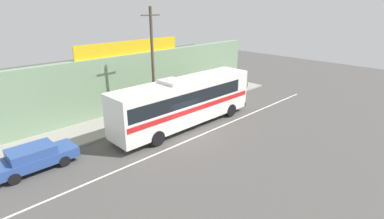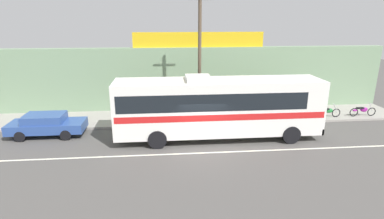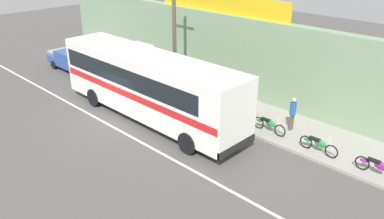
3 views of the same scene
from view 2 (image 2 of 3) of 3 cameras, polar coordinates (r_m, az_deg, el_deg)
name	(u,v)px [view 2 (image 2 of 3)]	position (r m, az deg, el deg)	size (l,w,h in m)	color
ground_plane	(202,147)	(17.30, 1.85, -6.96)	(70.00, 70.00, 0.00)	#4F4C49
sidewalk_slab	(193,117)	(22.10, 0.20, -1.34)	(30.00, 3.60, 0.14)	gray
storefront_facade	(190,79)	(23.58, -0.30, 5.68)	(30.00, 0.70, 4.80)	gray
storefront_billboard	(199,40)	(23.25, 1.29, 12.86)	(9.72, 0.12, 1.10)	gold
road_center_stripe	(204,153)	(16.58, 2.19, -8.06)	(30.00, 0.14, 0.01)	silver
intercity_bus	(217,105)	(17.88, 4.67, 0.85)	(11.92, 2.63, 3.78)	white
parked_car	(47,124)	(20.58, -25.42, -2.49)	(4.44, 1.84, 1.37)	#2D4C93
utility_pole	(200,57)	(19.89, 1.42, 9.73)	(1.60, 0.22, 8.47)	brown
motorcycle_green	(290,112)	(22.59, 17.76, -0.45)	(1.86, 0.56, 0.94)	black
motorcycle_purple	(363,110)	(25.04, 29.13, -0.16)	(1.96, 0.56, 0.94)	black
motorcycle_red	(328,112)	(23.66, 23.90, -0.35)	(1.85, 0.56, 0.94)	black
pedestrian_far_right	(294,100)	(23.57, 18.50, 1.67)	(0.30, 0.48, 1.73)	brown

